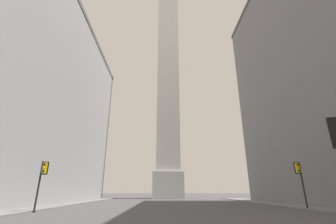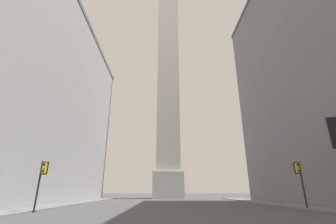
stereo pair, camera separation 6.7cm
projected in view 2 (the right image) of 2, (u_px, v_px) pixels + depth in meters
The scene contains 4 objects.
sidewalk_left at pixel (11, 211), 22.34m from camera, with size 5.00×77.29×0.15m, color slate.
obelisk at pixel (168, 77), 74.08m from camera, with size 8.49×8.49×78.55m.
traffic_light_mid_right at pixel (300, 177), 26.02m from camera, with size 0.79×0.52×5.23m.
traffic_light_mid_left at pixel (41, 178), 22.90m from camera, with size 0.79×0.51×4.91m.
Camera 2 is at (-1.74, -1.57, 1.97)m, focal length 24.00 mm.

